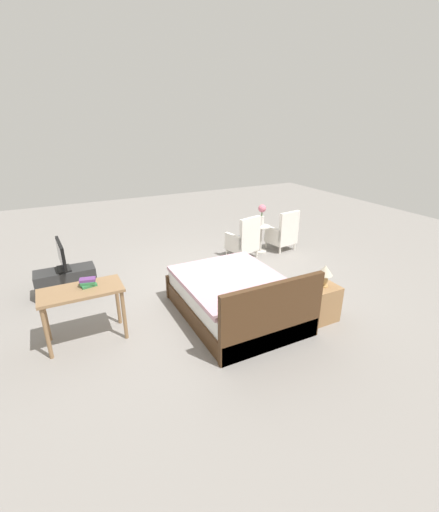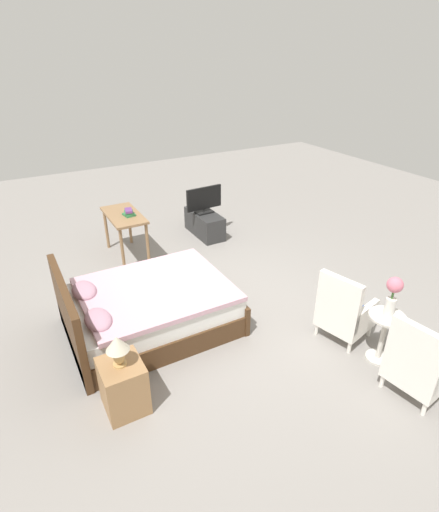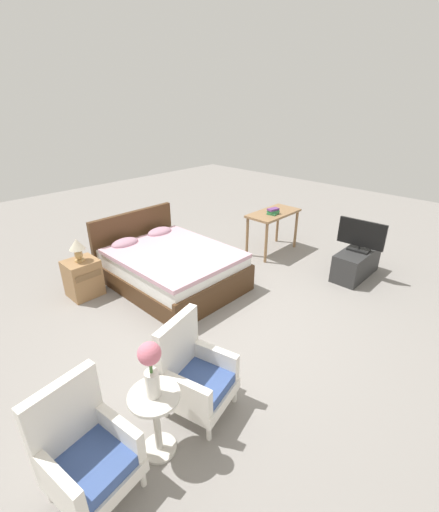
{
  "view_description": "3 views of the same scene",
  "coord_description": "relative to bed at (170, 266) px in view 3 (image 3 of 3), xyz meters",
  "views": [
    {
      "loc": [
        2.33,
        4.93,
        2.81
      ],
      "look_at": [
        -0.06,
        0.23,
        0.68
      ],
      "focal_mm": 24.0,
      "sensor_mm": 36.0,
      "label": 1
    },
    {
      "loc": [
        -3.97,
        2.24,
        3.2
      ],
      "look_at": [
        0.03,
        0.01,
        0.8
      ],
      "focal_mm": 28.0,
      "sensor_mm": 36.0,
      "label": 2
    },
    {
      "loc": [
        -2.79,
        -2.75,
        2.63
      ],
      "look_at": [
        0.1,
        0.02,
        0.77
      ],
      "focal_mm": 24.0,
      "sensor_mm": 36.0,
      "label": 3
    }
  ],
  "objects": [
    {
      "name": "armchair_by_window_left",
      "position": [
        -2.35,
        -2.01,
        0.08
      ],
      "size": [
        0.61,
        0.61,
        0.92
      ],
      "color": "white",
      "rests_on": "ground_plane"
    },
    {
      "name": "tv_flatscreen",
      "position": [
        2.23,
        -1.96,
        0.4
      ],
      "size": [
        0.22,
        0.72,
        0.49
      ],
      "color": "black",
      "rests_on": "tv_stand"
    },
    {
      "name": "table_lamp",
      "position": [
        -1.08,
        0.64,
        0.46
      ],
      "size": [
        0.22,
        0.22,
        0.33
      ],
      "color": "tan",
      "rests_on": "nightstand"
    },
    {
      "name": "ground_plane",
      "position": [
        -0.05,
        -1.03,
        -0.3
      ],
      "size": [
        16.0,
        16.0,
        0.0
      ],
      "primitive_type": "plane",
      "color": "gray"
    },
    {
      "name": "side_table",
      "position": [
        -1.82,
        -2.12,
        0.08
      ],
      "size": [
        0.4,
        0.4,
        0.61
      ],
      "color": "beige",
      "rests_on": "ground_plane"
    },
    {
      "name": "flower_vase",
      "position": [
        -1.82,
        -2.12,
        0.6
      ],
      "size": [
        0.17,
        0.17,
        0.48
      ],
      "color": "silver",
      "rests_on": "side_table"
    },
    {
      "name": "tv_stand",
      "position": [
        2.23,
        -1.96,
        -0.08
      ],
      "size": [
        0.96,
        0.4,
        0.44
      ],
      "color": "#2D2D2D",
      "rests_on": "ground_plane"
    },
    {
      "name": "bed",
      "position": [
        0.0,
        0.0,
        0.0
      ],
      "size": [
        1.51,
        2.0,
        0.96
      ],
      "color": "#472D19",
      "rests_on": "ground_plane"
    },
    {
      "name": "armchair_by_window_right",
      "position": [
        -1.32,
        -2.01,
        0.08
      ],
      "size": [
        0.65,
        0.65,
        0.92
      ],
      "color": "white",
      "rests_on": "ground_plane"
    },
    {
      "name": "book_stack",
      "position": [
        1.99,
        -0.46,
        0.51
      ],
      "size": [
        0.22,
        0.19,
        0.11
      ],
      "color": "#337A47",
      "rests_on": "vanity_desk"
    },
    {
      "name": "vanity_desk",
      "position": [
        2.1,
        -0.4,
        0.35
      ],
      "size": [
        1.04,
        0.52,
        0.76
      ],
      "color": "#8E6B47",
      "rests_on": "ground_plane"
    },
    {
      "name": "nightstand",
      "position": [
        -1.08,
        0.64,
        -0.03
      ],
      "size": [
        0.44,
        0.41,
        0.55
      ],
      "color": "#997047",
      "rests_on": "ground_plane"
    }
  ]
}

